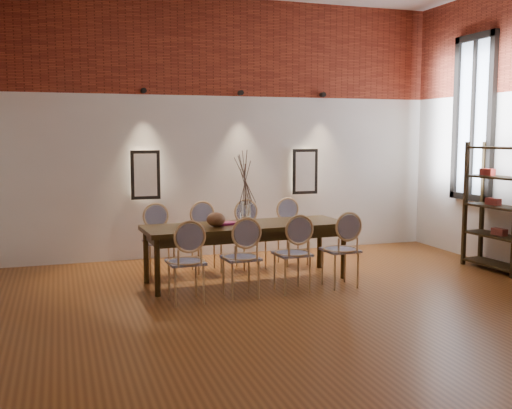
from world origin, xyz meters
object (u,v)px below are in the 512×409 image
object	(u,v)px
dining_table	(246,252)
bowl	(216,219)
shelving_rack	(498,207)
chair_far_c	(251,235)
chair_near_d	(340,250)
vase	(245,213)
chair_near_b	(241,258)
chair_far_b	(206,238)
chair_near_a	(186,262)
book	(226,223)
chair_far_d	(293,233)
chair_near_c	(292,253)
chair_far_a	(159,241)

from	to	relation	value
dining_table	bowl	xyz separation A→B (m)	(-0.42, -0.07, 0.46)
shelving_rack	chair_far_c	bearing A→B (deg)	155.02
chair_near_d	vase	size ratio (longest dim) A/B	3.13
chair_near_b	chair_far_b	distance (m)	1.41
chair_near_a	bowl	size ratio (longest dim) A/B	3.92
vase	book	world-z (taller)	vase
chair_far_d	chair_near_a	bearing A→B (deg)	35.38
vase	chair_near_a	bearing A→B (deg)	-141.26
chair_near_a	book	bearing A→B (deg)	45.79
shelving_rack	book	bearing A→B (deg)	167.63
chair_near_c	chair_far_a	xyz separation A→B (m)	(-1.40, 1.34, 0.00)
chair_far_d	chair_near_c	bearing A→B (deg)	64.86
vase	chair_near_d	bearing A→B (deg)	-32.04
dining_table	chair_far_d	distance (m)	1.22
vase	bowl	xyz separation A→B (m)	(-0.41, -0.07, -0.06)
chair_near_b	chair_near_d	size ratio (longest dim) A/B	1.00
chair_near_b	chair_far_b	bearing A→B (deg)	90.00
dining_table	vase	world-z (taller)	vase
book	shelving_rack	world-z (taller)	shelving_rack
shelving_rack	chair_near_a	bearing A→B (deg)	178.99
chair_far_d	chair_near_d	bearing A→B (deg)	90.00
chair_near_b	chair_far_b	size ratio (longest dim) A/B	1.00
dining_table	chair_near_c	xyz separation A→B (m)	(0.37, -0.69, 0.09)
chair_far_b	shelving_rack	world-z (taller)	shelving_rack
dining_table	book	size ratio (longest dim) A/B	10.20
book	dining_table	bearing A→B (deg)	-8.41
chair_far_b	book	xyz separation A→B (m)	(0.11, -0.65, 0.30)
chair_near_b	chair_near_c	distance (m)	0.66
dining_table	chair_far_b	world-z (taller)	chair_far_b
chair_near_c	chair_far_c	distance (m)	1.41
chair_near_a	chair_far_d	world-z (taller)	same
chair_near_c	chair_near_b	bearing A→B (deg)	-180.00
chair_near_c	vase	world-z (taller)	vase
chair_near_d	bowl	size ratio (longest dim) A/B	3.92
chair_near_a	bowl	xyz separation A→B (m)	(0.53, 0.68, 0.37)
chair_near_a	book	world-z (taller)	chair_near_a
dining_table	chair_far_b	distance (m)	0.79
chair_far_c	bowl	bearing A→B (deg)	44.90
vase	dining_table	bearing A→B (deg)	2.90
chair_near_a	vase	world-z (taller)	vase
chair_near_c	chair_near_d	xyz separation A→B (m)	(0.66, 0.03, 0.00)
chair_far_d	vase	distance (m)	1.31
vase	bowl	size ratio (longest dim) A/B	1.25
chair_near_c	chair_near_d	distance (m)	0.66
dining_table	chair_far_c	size ratio (longest dim) A/B	2.82
chair_far_d	shelving_rack	world-z (taller)	shelving_rack
shelving_rack	chair_far_d	bearing A→B (deg)	149.69
chair_far_d	book	distance (m)	1.44
bowl	book	xyz separation A→B (m)	(0.16, 0.11, -0.07)
chair_far_a	vase	xyz separation A→B (m)	(1.01, -0.66, 0.43)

